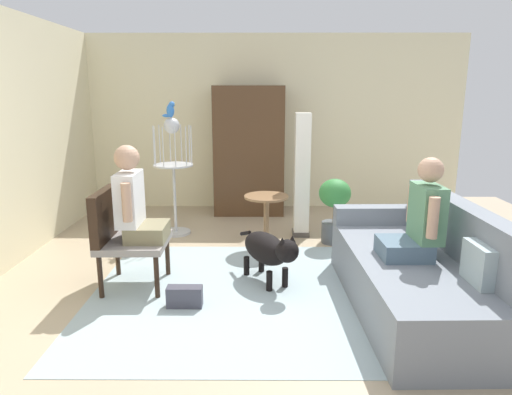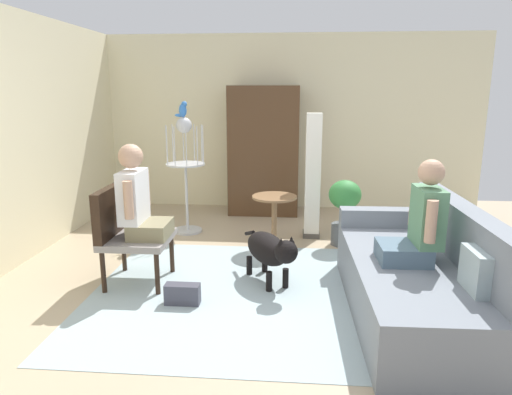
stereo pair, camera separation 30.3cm
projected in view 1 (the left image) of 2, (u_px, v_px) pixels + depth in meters
name	position (u px, v px, depth m)	size (l,w,h in m)	color
ground_plane	(272.00, 298.00, 3.94)	(7.74, 7.74, 0.00)	tan
back_wall	(267.00, 123.00, 6.85)	(5.81, 0.12, 2.55)	beige
area_rug	(266.00, 293.00, 4.02)	(3.05, 2.46, 0.01)	#9EB2B7
couch	(419.00, 273.00, 3.69)	(0.97, 2.09, 0.88)	slate
armchair	(120.00, 231.00, 4.07)	(0.59, 0.62, 0.89)	black
person_on_couch	(419.00, 219.00, 3.57)	(0.45, 0.52, 0.80)	slate
person_on_armchair	(135.00, 202.00, 4.01)	(0.43, 0.55, 0.84)	#807756
round_end_table	(266.00, 215.00, 5.12)	(0.50, 0.50, 0.61)	olive
dog	(268.00, 249.00, 4.18)	(0.56, 0.83, 0.54)	black
bird_cage_stand	(173.00, 167.00, 5.53)	(0.48, 0.48, 1.43)	silver
parrot	(170.00, 110.00, 5.38)	(0.17, 0.10, 0.19)	blue
potted_plant	(334.00, 205.00, 5.28)	(0.37, 0.37, 0.76)	#4C5156
column_lamp	(302.00, 176.00, 5.48)	(0.20, 0.20, 1.49)	#4C4742
armoire_cabinet	(249.00, 151.00, 6.53)	(0.99, 0.56, 1.81)	#4C331E
handbag	(185.00, 297.00, 3.76)	(0.29, 0.11, 0.18)	#3F3F4C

